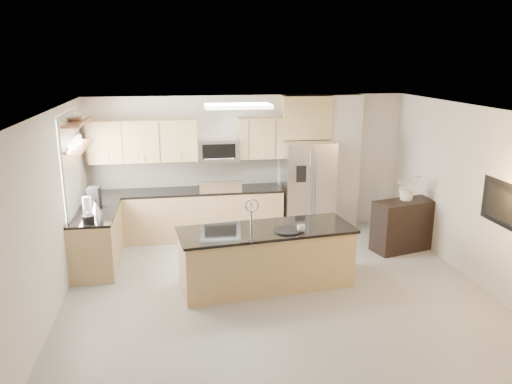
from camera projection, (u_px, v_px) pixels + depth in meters
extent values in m
plane|color=#9E9C96|center=(284.00, 307.00, 6.78)|extent=(6.50, 6.50, 0.00)
cube|color=white|center=(287.00, 115.00, 6.10)|extent=(6.00, 6.50, 0.02)
cube|color=beige|center=(249.00, 164.00, 9.53)|extent=(6.00, 0.02, 2.60)
cube|color=beige|center=(390.00, 363.00, 3.34)|extent=(6.00, 0.02, 2.60)
cube|color=beige|center=(41.00, 228.00, 5.97)|extent=(0.02, 6.50, 2.60)
cube|color=beige|center=(497.00, 205.00, 6.90)|extent=(0.02, 6.50, 2.60)
cube|color=tan|center=(186.00, 215.00, 9.26)|extent=(3.55, 0.65, 0.88)
cube|color=black|center=(185.00, 191.00, 9.14)|extent=(3.55, 0.66, 0.04)
cube|color=silver|center=(184.00, 173.00, 9.37)|extent=(3.55, 0.02, 0.52)
cube|color=tan|center=(97.00, 240.00, 8.01)|extent=(0.65, 1.50, 0.88)
cube|color=black|center=(95.00, 213.00, 7.89)|extent=(0.66, 1.50, 0.04)
cube|color=black|center=(220.00, 213.00, 9.35)|extent=(0.76, 0.64, 0.90)
cube|color=black|center=(219.00, 189.00, 9.23)|extent=(0.76, 0.62, 0.03)
cube|color=silver|center=(221.00, 187.00, 8.91)|extent=(0.76, 0.04, 0.22)
cube|color=tan|center=(143.00, 141.00, 8.94)|extent=(1.92, 0.33, 0.75)
cube|color=tan|center=(260.00, 138.00, 9.27)|extent=(0.82, 0.33, 0.75)
cube|color=silver|center=(218.00, 150.00, 9.16)|extent=(0.76, 0.40, 0.40)
cube|color=black|center=(219.00, 152.00, 8.98)|extent=(0.60, 0.02, 0.28)
cube|color=silver|center=(307.00, 187.00, 9.44)|extent=(0.92, 0.75, 1.78)
cube|color=gray|center=(312.00, 193.00, 9.08)|extent=(0.02, 0.01, 1.69)
cube|color=black|center=(301.00, 174.00, 8.95)|extent=(0.18, 0.03, 0.30)
cube|color=beige|center=(343.00, 163.00, 9.67)|extent=(0.60, 0.30, 2.60)
cube|color=white|center=(70.00, 167.00, 7.65)|extent=(0.03, 1.05, 1.55)
cube|color=silver|center=(71.00, 167.00, 7.65)|extent=(0.03, 1.15, 1.65)
cube|color=brown|center=(78.00, 146.00, 7.69)|extent=(0.30, 1.20, 0.04)
cube|color=brown|center=(76.00, 122.00, 7.59)|extent=(0.30, 1.20, 0.04)
cube|color=white|center=(238.00, 106.00, 7.57)|extent=(1.00, 0.50, 0.06)
cube|color=tan|center=(266.00, 258.00, 7.33)|extent=(2.56, 1.14, 0.84)
cube|color=black|center=(266.00, 230.00, 7.22)|extent=(2.63, 1.21, 0.04)
cube|color=black|center=(253.00, 232.00, 7.19)|extent=(0.52, 0.38, 0.01)
cylinder|color=silver|center=(251.00, 214.00, 7.34)|extent=(0.03, 0.03, 0.34)
torus|color=silver|center=(252.00, 205.00, 7.24)|extent=(0.21, 0.03, 0.21)
cube|color=black|center=(404.00, 225.00, 8.69)|extent=(1.19, 0.73, 0.89)
imported|color=silver|center=(301.00, 228.00, 7.09)|extent=(0.13, 0.13, 0.10)
cylinder|color=black|center=(287.00, 231.00, 7.10)|extent=(0.47, 0.47, 0.02)
cylinder|color=black|center=(88.00, 219.00, 7.32)|extent=(0.17, 0.17, 0.12)
cylinder|color=silver|center=(87.00, 206.00, 7.26)|extent=(0.13, 0.13, 0.28)
cone|color=silver|center=(96.00, 208.00, 7.70)|extent=(0.19, 0.19, 0.21)
cylinder|color=black|center=(95.00, 201.00, 7.67)|extent=(0.04, 0.04, 0.04)
cube|color=black|center=(94.00, 198.00, 8.04)|extent=(0.19, 0.23, 0.34)
cylinder|color=silver|center=(94.00, 203.00, 8.00)|extent=(0.11, 0.11, 0.12)
imported|color=silver|center=(76.00, 118.00, 7.58)|extent=(0.43, 0.43, 0.09)
imported|color=white|center=(409.00, 180.00, 8.55)|extent=(0.76, 0.70, 0.71)
imported|color=black|center=(501.00, 206.00, 6.68)|extent=(0.14, 1.08, 0.62)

